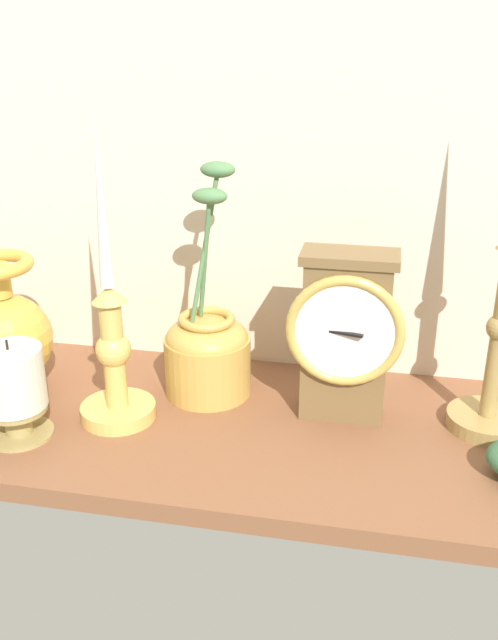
# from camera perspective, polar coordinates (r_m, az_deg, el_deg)

# --- Properties ---
(ground_plane) EXTENTS (1.00, 0.36, 0.02)m
(ground_plane) POSITION_cam_1_polar(r_m,az_deg,el_deg) (0.90, -2.59, -8.74)
(ground_plane) COLOR brown
(back_wall) EXTENTS (1.20, 0.02, 0.65)m
(back_wall) POSITION_cam_1_polar(r_m,az_deg,el_deg) (0.96, -0.24, 14.76)
(back_wall) COLOR beige
(back_wall) RESTS_ON ground_plane
(mantel_clock) EXTENTS (0.14, 0.07, 0.22)m
(mantel_clock) POSITION_cam_1_polar(r_m,az_deg,el_deg) (0.86, 7.92, -1.20)
(mantel_clock) COLOR brown
(mantel_clock) RESTS_ON ground_plane
(candlestick_tall_left) EXTENTS (0.10, 0.10, 0.37)m
(candlestick_tall_left) POSITION_cam_1_polar(r_m,az_deg,el_deg) (0.87, -11.08, -2.39)
(candlestick_tall_left) COLOR #D8B259
(candlestick_tall_left) RESTS_ON ground_plane
(brass_vase_bulbous) EXTENTS (0.12, 0.12, 0.19)m
(brass_vase_bulbous) POSITION_cam_1_polar(r_m,az_deg,el_deg) (0.98, -19.39, -1.05)
(brass_vase_bulbous) COLOR gold
(brass_vase_bulbous) RESTS_ON ground_plane
(brass_vase_jar) EXTENTS (0.12, 0.12, 0.31)m
(brass_vase_jar) POSITION_cam_1_polar(r_m,az_deg,el_deg) (0.93, -3.42, -2.39)
(brass_vase_jar) COLOR #BF9645
(brass_vase_jar) RESTS_ON ground_plane
(pillar_candle_front) EXTENTS (0.08, 0.08, 0.13)m
(pillar_candle_front) POSITION_cam_1_polar(r_m,az_deg,el_deg) (0.88, -18.77, -5.30)
(pillar_candle_front) COLOR #A18D52
(pillar_candle_front) RESTS_ON ground_plane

